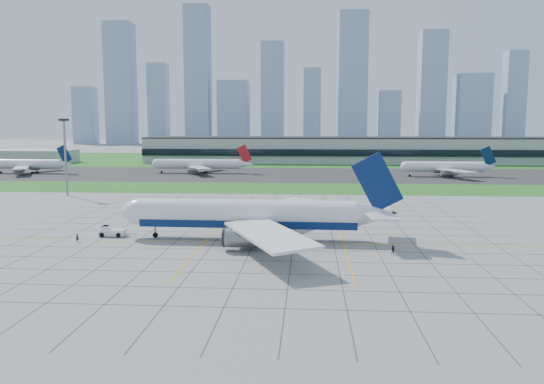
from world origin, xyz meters
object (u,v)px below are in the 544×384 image
object	(u,v)px
crew_far	(393,250)
distant_jet_0	(30,164)
airliner	(250,215)
crew_near	(77,238)
distant_jet_1	(199,164)
pushback_tug	(111,232)
distant_jet_2	(446,167)
light_mast	(65,147)

from	to	relation	value
crew_far	distant_jet_0	size ratio (longest dim) A/B	0.04
airliner	crew_near	bearing A→B (deg)	-170.56
crew_near	distant_jet_1	size ratio (longest dim) A/B	0.04
distant_jet_0	airliner	bearing A→B (deg)	-48.77
pushback_tug	crew_near	world-z (taller)	pushback_tug
crew_near	distant_jet_1	xyz separation A→B (m)	(-6.55, 152.25, 3.62)
distant_jet_1	distant_jet_2	distance (m)	115.88
pushback_tug	distant_jet_1	distance (m)	146.74
distant_jet_0	distant_jet_2	distance (m)	197.53
pushback_tug	crew_near	distance (m)	7.63
distant_jet_1	distant_jet_2	size ratio (longest dim) A/B	1.10
pushback_tug	distant_jet_2	world-z (taller)	distant_jet_2
airliner	distant_jet_2	size ratio (longest dim) A/B	1.39
light_mast	crew_far	distance (m)	123.10
airliner	crew_near	distance (m)	35.35
distant_jet_0	distant_jet_1	xyz separation A→B (m)	(81.98, 6.65, 0.00)
pushback_tug	distant_jet_0	size ratio (longest dim) A/B	0.19
light_mast	airliner	distance (m)	94.55
distant_jet_0	crew_near	bearing A→B (deg)	-58.70
airliner	crew_far	size ratio (longest dim) A/B	34.37
crew_far	distant_jet_2	distance (m)	156.66
pushback_tug	distant_jet_0	world-z (taller)	distant_jet_0
crew_near	crew_far	xyz separation A→B (m)	(62.32, -6.25, -0.00)
pushback_tug	crew_near	xyz separation A→B (m)	(-4.74, -5.98, -0.13)
light_mast	distant_jet_2	xyz separation A→B (m)	(143.13, 74.58, -11.70)
light_mast	pushback_tug	world-z (taller)	light_mast
pushback_tug	crew_far	xyz separation A→B (m)	(57.58, -12.23, -0.13)
light_mast	crew_near	distance (m)	78.21
crew_near	distant_jet_0	bearing A→B (deg)	76.90
pushback_tug	distant_jet_2	bearing A→B (deg)	54.17
light_mast	distant_jet_0	bearing A→B (deg)	125.26
airliner	crew_near	world-z (taller)	airliner
light_mast	pushback_tug	bearing A→B (deg)	-58.19
light_mast	crew_far	xyz separation A→B (m)	(96.47, -74.93, -15.32)
distant_jet_1	crew_far	bearing A→B (deg)	-66.51
crew_near	distant_jet_0	size ratio (longest dim) A/B	0.04
pushback_tug	distant_jet_2	distance (m)	172.40
airliner	light_mast	bearing A→B (deg)	138.61
crew_near	distant_jet_2	distance (m)	180.03
crew_far	distant_jet_2	xyz separation A→B (m)	(46.66, 149.50, 3.63)
light_mast	crew_far	size ratio (longest dim) A/B	14.87
distant_jet_1	light_mast	bearing A→B (deg)	-108.28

